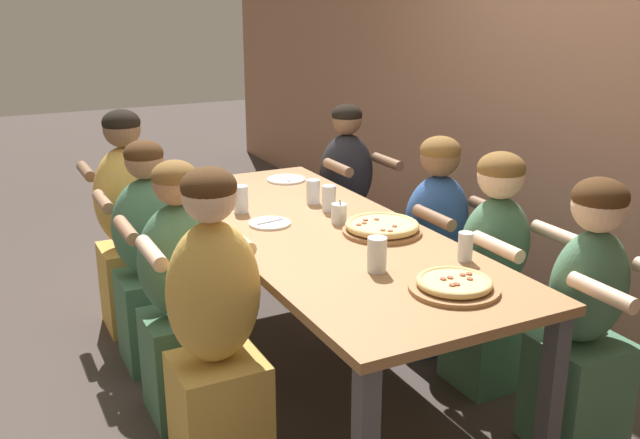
# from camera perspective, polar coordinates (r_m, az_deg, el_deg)

# --- Properties ---
(ground_plane) EXTENTS (18.00, 18.00, 0.00)m
(ground_plane) POSITION_cam_1_polar(r_m,az_deg,el_deg) (3.64, 0.00, -12.11)
(ground_plane) COLOR #423833
(ground_plane) RESTS_ON ground
(restaurant_back_panel) EXTENTS (10.00, 0.06, 3.20)m
(restaurant_back_panel) POSITION_cam_1_polar(r_m,az_deg,el_deg) (4.13, 20.65, 13.69)
(restaurant_back_panel) COLOR #9E7056
(restaurant_back_panel) RESTS_ON ground
(dining_table) EXTENTS (2.36, 0.93, 0.75)m
(dining_table) POSITION_cam_1_polar(r_m,az_deg,el_deg) (3.36, 0.00, -1.98)
(dining_table) COLOR #996B42
(dining_table) RESTS_ON ground
(pizza_board_main) EXTENTS (0.37, 0.37, 0.05)m
(pizza_board_main) POSITION_cam_1_polar(r_m,az_deg,el_deg) (3.29, 4.98, -0.62)
(pizza_board_main) COLOR #996B42
(pizza_board_main) RESTS_ON dining_table
(pizza_board_second) EXTENTS (0.34, 0.34, 0.05)m
(pizza_board_second) POSITION_cam_1_polar(r_m,az_deg,el_deg) (2.70, 10.68, -5.15)
(pizza_board_second) COLOR #996B42
(pizza_board_second) RESTS_ON dining_table
(empty_plate_a) EXTENTS (0.23, 0.23, 0.02)m
(empty_plate_a) POSITION_cam_1_polar(r_m,az_deg,el_deg) (4.21, -2.72, 3.23)
(empty_plate_a) COLOR white
(empty_plate_a) RESTS_ON dining_table
(empty_plate_b) EXTENTS (0.20, 0.20, 0.02)m
(empty_plate_b) POSITION_cam_1_polar(r_m,az_deg,el_deg) (3.41, -4.03, -0.30)
(empty_plate_b) COLOR white
(empty_plate_b) RESTS_ON dining_table
(empty_plate_c) EXTENTS (0.20, 0.20, 0.02)m
(empty_plate_c) POSITION_cam_1_polar(r_m,az_deg,el_deg) (3.75, -7.24, 1.28)
(empty_plate_c) COLOR white
(empty_plate_c) RESTS_ON dining_table
(cocktail_glass_blue) EXTENTS (0.07, 0.07, 0.12)m
(cocktail_glass_blue) POSITION_cam_1_polar(r_m,az_deg,el_deg) (3.41, 1.53, 0.40)
(cocktail_glass_blue) COLOR silver
(cocktail_glass_blue) RESTS_ON dining_table
(drinking_glass_a) EXTENTS (0.07, 0.07, 0.14)m
(drinking_glass_a) POSITION_cam_1_polar(r_m,az_deg,el_deg) (3.60, -6.35, 1.49)
(drinking_glass_a) COLOR silver
(drinking_glass_a) RESTS_ON dining_table
(drinking_glass_b) EXTENTS (0.07, 0.07, 0.13)m
(drinking_glass_b) POSITION_cam_1_polar(r_m,az_deg,el_deg) (3.60, 0.72, 1.70)
(drinking_glass_b) COLOR silver
(drinking_glass_b) RESTS_ON dining_table
(drinking_glass_c) EXTENTS (0.07, 0.07, 0.11)m
(drinking_glass_c) POSITION_cam_1_polar(r_m,az_deg,el_deg) (3.61, -9.00, 1.27)
(drinking_glass_c) COLOR silver
(drinking_glass_c) RESTS_ON dining_table
(drinking_glass_d) EXTENTS (0.07, 0.07, 0.13)m
(drinking_glass_d) POSITION_cam_1_polar(r_m,az_deg,el_deg) (3.74, -0.56, 2.26)
(drinking_glass_d) COLOR silver
(drinking_glass_d) RESTS_ON dining_table
(drinking_glass_e) EXTENTS (0.08, 0.08, 0.14)m
(drinking_glass_e) POSITION_cam_1_polar(r_m,az_deg,el_deg) (2.83, 4.57, -2.99)
(drinking_glass_e) COLOR silver
(drinking_glass_e) RESTS_ON dining_table
(drinking_glass_f) EXTENTS (0.06, 0.06, 0.12)m
(drinking_glass_f) POSITION_cam_1_polar(r_m,az_deg,el_deg) (2.99, 11.55, -2.15)
(drinking_glass_f) COLOR silver
(drinking_glass_f) RESTS_ON dining_table
(diner_far_left) EXTENTS (0.51, 0.40, 1.16)m
(diner_far_left) POSITION_cam_1_polar(r_m,az_deg,el_deg) (4.53, 2.11, 1.28)
(diner_far_left) COLOR #232328
(diner_far_left) RESTS_ON ground
(diner_far_center) EXTENTS (0.51, 0.40, 1.13)m
(diner_far_center) POSITION_cam_1_polar(r_m,az_deg,el_deg) (3.76, 9.23, -2.55)
(diner_far_center) COLOR #2D5193
(diner_far_center) RESTS_ON ground
(diner_near_center) EXTENTS (0.51, 0.40, 1.16)m
(diner_near_center) POSITION_cam_1_polar(r_m,az_deg,el_deg) (3.16, -10.96, -6.59)
(diner_near_center) COLOR #477556
(diner_near_center) RESTS_ON ground
(diner_near_midright) EXTENTS (0.51, 0.40, 1.23)m
(diner_near_midright) POSITION_cam_1_polar(r_m,az_deg,el_deg) (2.75, -8.33, -9.34)
(diner_near_midright) COLOR gold
(diner_near_midright) RESTS_ON ground
(diner_far_midright) EXTENTS (0.51, 0.40, 1.14)m
(diner_far_midright) POSITION_cam_1_polar(r_m,az_deg,el_deg) (3.43, 13.67, -4.70)
(diner_far_midright) COLOR #477556
(diner_far_midright) RESTS_ON ground
(diner_near_left) EXTENTS (0.51, 0.40, 1.23)m
(diner_near_left) POSITION_cam_1_polar(r_m,az_deg,el_deg) (4.04, -14.95, -0.82)
(diner_near_left) COLOR gold
(diner_near_left) RESTS_ON ground
(diner_far_right) EXTENTS (0.51, 0.40, 1.15)m
(diner_far_right) POSITION_cam_1_polar(r_m,az_deg,el_deg) (3.07, 20.44, -8.05)
(diner_far_right) COLOR #477556
(diner_far_right) RESTS_ON ground
(diner_near_midleft) EXTENTS (0.51, 0.40, 1.15)m
(diner_near_midleft) POSITION_cam_1_polar(r_m,az_deg,el_deg) (3.63, -13.30, -3.56)
(diner_near_midleft) COLOR #477556
(diner_near_midleft) RESTS_ON ground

